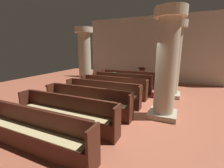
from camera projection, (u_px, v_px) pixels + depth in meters
The scene contains 15 objects.
ground_plane at pixel (123, 109), 6.08m from camera, with size 19.20×19.20×0.00m, color #AD5B42.
back_wall at pixel (154, 50), 10.96m from camera, with size 10.00×0.16×4.50m, color beige.
pew_row_0 at pixel (128, 78), 9.69m from camera, with size 3.40×0.46×0.95m.
pew_row_1 at pixel (121, 82), 8.67m from camera, with size 3.40×0.46×0.95m.
pew_row_2 at pixel (113, 86), 7.65m from camera, with size 3.40×0.47×0.95m.
pew_row_3 at pixel (102, 92), 6.64m from camera, with size 3.40×0.46×0.95m.
pew_row_4 at pixel (87, 100), 5.62m from camera, with size 3.40×0.46×0.95m.
pew_row_5 at pixel (65, 111), 4.60m from camera, with size 3.40×0.47×0.95m.
pew_row_6 at pixel (32, 129), 3.58m from camera, with size 3.40×0.46×0.95m.
pillar_aisle_side at pixel (172, 59), 7.37m from camera, with size 1.08×1.08×3.55m.
pillar_far_side at pixel (85, 56), 9.56m from camera, with size 1.08×1.08×3.55m.
pillar_aisle_rear at pixel (167, 64), 5.02m from camera, with size 0.98×0.98×3.55m.
lectern at pixel (142, 76), 10.68m from camera, with size 0.48×0.45×1.08m.
hymn_book at pixel (114, 73), 8.94m from camera, with size 0.17×0.21×0.03m, color #194723.
kneeler_box_red at pixel (155, 95), 7.52m from camera, with size 0.33×0.29×0.20m, color maroon.
Camera 1 is at (1.95, -5.37, 2.33)m, focal length 24.86 mm.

